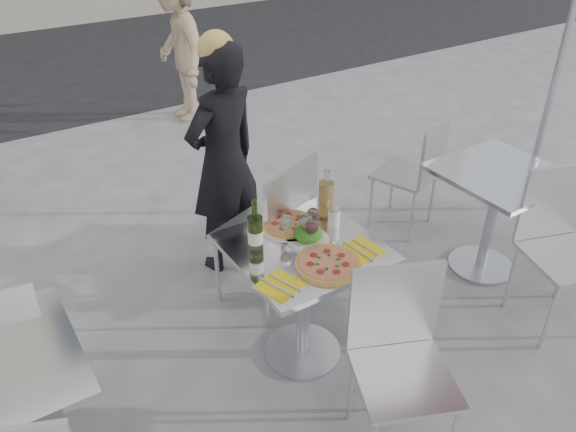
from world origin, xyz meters
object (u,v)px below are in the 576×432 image
side_chair_lfar (5,337)px  napkin_left (280,285)px  sugar_shaker (334,216)px  wineglass_red_b (313,216)px  side_chair_rfar (418,168)px  napkin_right (361,250)px  main_table (303,279)px  salad_plate (308,235)px  wineglass_white_a (286,223)px  pizza_near (328,264)px  wineglass_red_a (312,227)px  woman_diner (224,161)px  pizza_far (289,224)px  wine_bottle (255,232)px  chair_near (399,348)px  wineglass_white_b (306,222)px  chair_far (275,225)px  carafe (326,199)px  side_chair_rnear (560,235)px  side_table_right (495,200)px

side_chair_lfar → napkin_left: size_ratio=3.74×
sugar_shaker → wineglass_red_b: size_ratio=0.68×
side_chair_rfar → napkin_right: size_ratio=4.38×
main_table → napkin_left: bearing=-143.6°
salad_plate → wineglass_white_a: (-0.10, 0.06, 0.07)m
side_chair_rfar → pizza_near: side_chair_rfar is taller
side_chair_rfar → wineglass_red_a: size_ratio=5.57×
main_table → wineglass_red_b: bearing=34.8°
side_chair_lfar → wineglass_red_a: wineglass_red_a is taller
woman_diner → sugar_shaker: bearing=85.1°
pizza_far → wine_bottle: wine_bottle is taller
main_table → napkin_right: 0.36m
chair_near → wineglass_red_b: 0.78m
chair_near → woman_diner: 1.69m
side_chair_rfar → napkin_right: side_chair_rfar is taller
sugar_shaker → wineglass_white_b: (-0.21, -0.04, 0.06)m
wineglass_red_a → napkin_right: size_ratio=0.79×
chair_near → side_chair_lfar: (-1.48, 1.09, -0.05)m
wine_bottle → wineglass_white_a: wine_bottle is taller
salad_plate → side_chair_lfar: bearing=164.1°
chair_far → wine_bottle: 0.54m
chair_near → carafe: carafe is taller
pizza_far → carafe: carafe is taller
wineglass_red_a → chair_far: bearing=82.8°
side_chair_lfar → chair_far: bearing=-171.7°
wineglass_white_b → napkin_left: bearing=-142.2°
chair_far → pizza_near: bearing=61.6°
napkin_right → sugar_shaker: bearing=78.7°
side_chair_rnear → wineglass_white_b: size_ratio=6.11×
side_table_right → salad_plate: size_ratio=3.41×
main_table → pizza_near: size_ratio=2.37×
main_table → pizza_far: 0.30m
chair_near → pizza_far: size_ratio=2.98×
side_table_right → napkin_right: size_ratio=3.74×
chair_far → wineglass_white_a: size_ratio=6.43×
napkin_left → wineglass_red_a: bearing=13.5°
woman_diner → wineglass_white_a: bearing=67.3°
pizza_near → pizza_far: (0.02, 0.39, 0.00)m
chair_near → side_chair_rnear: side_chair_rnear is taller
chair_far → napkin_left: bearing=39.9°
main_table → chair_near: bearing=-83.4°
chair_far → pizza_far: chair_far is taller
wineglass_white_b → side_chair_rnear: bearing=-21.0°
salad_plate → side_table_right: bearing=-1.2°
main_table → side_chair_rnear: side_chair_rnear is taller
sugar_shaker → wineglass_red_b: bearing=-176.1°
pizza_near → wineglass_red_b: wineglass_red_b is taller
chair_near → wineglass_red_a: size_ratio=5.90×
side_chair_rfar → wineglass_red_b: bearing=2.7°
chair_far → chair_near: (-0.02, -1.09, -0.05)m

